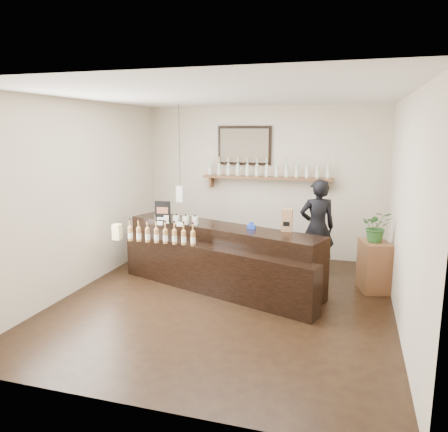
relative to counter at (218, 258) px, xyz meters
The scene contains 10 objects.
ground 0.78m from the counter, 63.99° to the right, with size 5.00×5.00×0.00m, color black.
room_shell 1.42m from the counter, 63.99° to the right, with size 5.00×5.00×5.00m.
back_wall_decor 2.23m from the counter, 85.60° to the left, with size 2.66×0.96×1.69m.
counter is the anchor object (origin of this frame).
promo_sign 1.14m from the counter, behind, with size 0.25×0.05×0.35m.
paper_bag 1.22m from the counter, ahead, with size 0.15×0.12×0.33m.
tape_dispenser 0.73m from the counter, ahead, with size 0.13×0.07×0.10m.
side_cabinet 2.33m from the counter, 11.99° to the left, with size 0.50×0.60×0.75m.
potted_plant 2.39m from the counter, 11.99° to the left, with size 0.42×0.36×0.46m, color #2A5B24.
shopkeeper 1.76m from the counter, 34.93° to the left, with size 0.66×0.43×1.81m, color black.
Camera 1 is at (1.63, -5.54, 2.36)m, focal length 35.00 mm.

